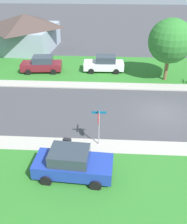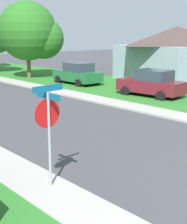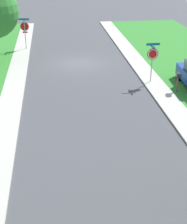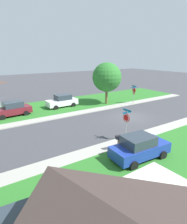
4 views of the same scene
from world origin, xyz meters
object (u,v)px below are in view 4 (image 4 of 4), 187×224
(tree_sidewalk_near, at_px, (107,78))
(stop_sign_far_corner, at_px, (126,120))
(car_blue_driveway_right, at_px, (140,147))
(stop_sign_near_corner, at_px, (134,92))
(mailbox, at_px, (119,139))
(car_white_near_corner, at_px, (62,101))
(car_maroon_behind_trees, at_px, (12,109))

(tree_sidewalk_near, bearing_deg, stop_sign_far_corner, 150.14)
(tree_sidewalk_near, bearing_deg, car_blue_driveway_right, 151.12)
(stop_sign_near_corner, relative_size, mailbox, 2.11)
(stop_sign_far_corner, relative_size, car_blue_driveway_right, 0.63)
(stop_sign_near_corner, bearing_deg, tree_sidewalk_near, 53.41)
(stop_sign_far_corner, relative_size, car_white_near_corner, 0.64)
(stop_sign_near_corner, xyz_separation_m, mailbox, (-10.05, 11.53, -0.87))
(stop_sign_far_corner, xyz_separation_m, tree_sidewalk_near, (11.25, -6.46, 1.96))
(car_maroon_behind_trees, xyz_separation_m, mailbox, (-13.72, -4.78, 0.14))
(stop_sign_far_corner, bearing_deg, stop_sign_near_corner, -47.61)
(stop_sign_far_corner, relative_size, car_maroon_behind_trees, 0.62)
(stop_sign_near_corner, distance_m, car_maroon_behind_trees, 16.75)
(stop_sign_near_corner, xyz_separation_m, car_blue_driveway_right, (-11.68, 11.01, -1.00))
(car_white_near_corner, height_order, mailbox, car_white_near_corner)
(car_blue_driveway_right, xyz_separation_m, car_white_near_corner, (15.90, -1.41, 0.00))
(car_white_near_corner, bearing_deg, stop_sign_near_corner, -113.75)
(tree_sidewalk_near, distance_m, mailbox, 15.23)
(stop_sign_near_corner, relative_size, tree_sidewalk_near, 0.46)
(car_maroon_behind_trees, bearing_deg, stop_sign_far_corner, -152.15)
(stop_sign_far_corner, relative_size, tree_sidewalk_near, 0.46)
(car_white_near_corner, distance_m, car_maroon_behind_trees, 6.74)
(mailbox, bearing_deg, car_white_near_corner, -7.69)
(stop_sign_near_corner, distance_m, stop_sign_far_corner, 13.13)
(stop_sign_near_corner, height_order, car_maroon_behind_trees, stop_sign_near_corner)
(stop_sign_far_corner, height_order, car_maroon_behind_trees, stop_sign_far_corner)
(stop_sign_far_corner, distance_m, car_maroon_behind_trees, 14.20)
(car_maroon_behind_trees, bearing_deg, mailbox, -160.77)
(stop_sign_far_corner, xyz_separation_m, car_maroon_behind_trees, (12.52, 6.62, -1.01))
(stop_sign_far_corner, distance_m, mailbox, 2.36)
(car_blue_driveway_right, xyz_separation_m, mailbox, (1.63, 0.52, 0.14))
(stop_sign_far_corner, height_order, tree_sidewalk_near, tree_sidewalk_near)
(stop_sign_near_corner, bearing_deg, car_blue_driveway_right, 136.70)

